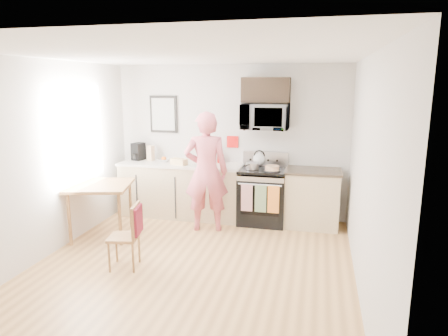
% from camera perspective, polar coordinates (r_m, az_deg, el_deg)
% --- Properties ---
extents(floor, '(4.60, 4.60, 0.00)m').
position_cam_1_polar(floor, '(5.15, -5.01, -14.43)').
color(floor, '#A2713E').
rests_on(floor, ground).
extents(back_wall, '(4.00, 0.04, 2.60)m').
position_cam_1_polar(back_wall, '(6.90, 0.86, 3.79)').
color(back_wall, beige).
rests_on(back_wall, floor).
extents(front_wall, '(4.00, 0.04, 2.60)m').
position_cam_1_polar(front_wall, '(2.73, -21.20, -10.09)').
color(front_wall, beige).
rests_on(front_wall, floor).
extents(left_wall, '(0.04, 4.60, 2.60)m').
position_cam_1_polar(left_wall, '(5.68, -24.79, 0.87)').
color(left_wall, beige).
rests_on(left_wall, floor).
extents(right_wall, '(0.04, 4.60, 2.60)m').
position_cam_1_polar(right_wall, '(4.50, 19.61, -1.39)').
color(right_wall, beige).
rests_on(right_wall, floor).
extents(ceiling, '(4.00, 4.60, 0.04)m').
position_cam_1_polar(ceiling, '(4.62, -5.62, 15.83)').
color(ceiling, white).
rests_on(ceiling, back_wall).
extents(window, '(0.06, 1.40, 1.50)m').
position_cam_1_polar(window, '(6.26, -20.23, 4.51)').
color(window, silver).
rests_on(window, left_wall).
extents(cabinet_left, '(2.10, 0.60, 0.90)m').
position_cam_1_polar(cabinet_left, '(7.01, -6.11, -3.25)').
color(cabinet_left, tan).
rests_on(cabinet_left, floor).
extents(countertop_left, '(2.14, 0.64, 0.04)m').
position_cam_1_polar(countertop_left, '(6.90, -6.20, 0.52)').
color(countertop_left, silver).
rests_on(countertop_left, cabinet_left).
extents(cabinet_right, '(0.84, 0.60, 0.90)m').
position_cam_1_polar(cabinet_right, '(6.62, 12.45, -4.39)').
color(cabinet_right, tan).
rests_on(cabinet_right, floor).
extents(countertop_right, '(0.88, 0.64, 0.04)m').
position_cam_1_polar(countertop_right, '(6.51, 12.63, -0.41)').
color(countertop_right, black).
rests_on(countertop_right, cabinet_right).
extents(range, '(0.76, 0.70, 1.16)m').
position_cam_1_polar(range, '(6.66, 5.53, -4.18)').
color(range, black).
rests_on(range, floor).
extents(microwave, '(0.76, 0.51, 0.42)m').
position_cam_1_polar(microwave, '(6.52, 5.89, 7.32)').
color(microwave, '#AAABAF').
rests_on(microwave, back_wall).
extents(upper_cabinet, '(0.76, 0.35, 0.40)m').
position_cam_1_polar(upper_cabinet, '(6.54, 6.03, 11.01)').
color(upper_cabinet, black).
rests_on(upper_cabinet, back_wall).
extents(wall_art, '(0.50, 0.04, 0.65)m').
position_cam_1_polar(wall_art, '(7.18, -8.64, 7.60)').
color(wall_art, black).
rests_on(wall_art, back_wall).
extents(wall_trivet, '(0.20, 0.02, 0.20)m').
position_cam_1_polar(wall_trivet, '(6.87, 1.24, 3.76)').
color(wall_trivet, red).
rests_on(wall_trivet, back_wall).
extents(person, '(0.77, 0.60, 1.88)m').
position_cam_1_polar(person, '(6.20, -2.56, -0.56)').
color(person, '#C13550').
rests_on(person, floor).
extents(dining_table, '(0.92, 0.92, 0.81)m').
position_cam_1_polar(dining_table, '(6.25, -17.25, -3.06)').
color(dining_table, brown).
rests_on(dining_table, floor).
extents(chair, '(0.45, 0.41, 0.83)m').
position_cam_1_polar(chair, '(5.14, -12.95, -8.26)').
color(chair, brown).
rests_on(chair, floor).
extents(knife_block, '(0.14, 0.16, 0.22)m').
position_cam_1_polar(knife_block, '(6.82, -2.91, 1.54)').
color(knife_block, brown).
rests_on(knife_block, countertop_left).
extents(utensil_crock, '(0.11, 0.11, 0.33)m').
position_cam_1_polar(utensil_crock, '(6.89, -0.51, 1.87)').
color(utensil_crock, red).
rests_on(utensil_crock, countertop_left).
extents(fruit_bowl, '(0.22, 0.22, 0.09)m').
position_cam_1_polar(fruit_bowl, '(7.07, -8.52, 1.20)').
color(fruit_bowl, silver).
rests_on(fruit_bowl, countertop_left).
extents(milk_carton, '(0.12, 0.12, 0.27)m').
position_cam_1_polar(milk_carton, '(7.19, -10.42, 2.10)').
color(milk_carton, tan).
rests_on(milk_carton, countertop_left).
extents(coffee_maker, '(0.22, 0.28, 0.31)m').
position_cam_1_polar(coffee_maker, '(7.29, -12.17, 2.25)').
color(coffee_maker, black).
rests_on(coffee_maker, countertop_left).
extents(bread_bag, '(0.31, 0.22, 0.10)m').
position_cam_1_polar(bread_bag, '(6.77, -6.45, 0.90)').
color(bread_bag, '#D3B96F').
rests_on(bread_bag, countertop_left).
extents(cake, '(0.27, 0.27, 0.09)m').
position_cam_1_polar(cake, '(6.35, 6.89, -0.08)').
color(cake, black).
rests_on(cake, range).
extents(kettle, '(0.21, 0.21, 0.27)m').
position_cam_1_polar(kettle, '(6.74, 5.06, 1.30)').
color(kettle, silver).
rests_on(kettle, range).
extents(pot, '(0.21, 0.34, 0.10)m').
position_cam_1_polar(pot, '(6.46, 4.04, 0.29)').
color(pot, '#AAABAF').
rests_on(pot, range).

